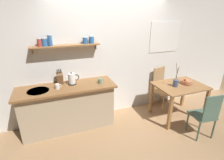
# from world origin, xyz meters

# --- Properties ---
(ground_plane) EXTENTS (14.00, 14.00, 0.00)m
(ground_plane) POSITION_xyz_m (0.00, 0.00, 0.00)
(ground_plane) COLOR #A87F56
(back_wall) EXTENTS (6.80, 0.11, 2.70)m
(back_wall) POSITION_xyz_m (0.21, 0.65, 1.35)
(back_wall) COLOR white
(back_wall) RESTS_ON ground_plane
(kitchen_counter) EXTENTS (1.83, 0.63, 0.93)m
(kitchen_counter) POSITION_xyz_m (-1.00, 0.32, 0.47)
(kitchen_counter) COLOR tan
(kitchen_counter) RESTS_ON ground_plane
(wall_shelf) EXTENTS (1.26, 0.20, 0.33)m
(wall_shelf) POSITION_xyz_m (-0.93, 0.49, 1.70)
(wall_shelf) COLOR #9E6B3D
(dining_table) EXTENTS (1.03, 0.77, 0.77)m
(dining_table) POSITION_xyz_m (1.33, -0.11, 0.65)
(dining_table) COLOR #9E6B3D
(dining_table) RESTS_ON ground_plane
(dining_chair_near) EXTENTS (0.42, 0.42, 0.92)m
(dining_chair_near) POSITION_xyz_m (1.31, -0.86, 0.50)
(dining_chair_near) COLOR #4C6B5B
(dining_chair_near) RESTS_ON ground_plane
(dining_chair_far) EXTENTS (0.48, 0.49, 0.99)m
(dining_chair_far) POSITION_xyz_m (1.25, 0.43, 0.53)
(dining_chair_far) COLOR tan
(dining_chair_far) RESTS_ON ground_plane
(fruit_bowl) EXTENTS (0.23, 0.23, 0.13)m
(fruit_bowl) POSITION_xyz_m (1.49, -0.10, 0.82)
(fruit_bowl) COLOR #BC704C
(fruit_bowl) RESTS_ON dining_table
(twig_vase) EXTENTS (0.11, 0.11, 0.52)m
(twig_vase) POSITION_xyz_m (1.18, -0.13, 0.85)
(twig_vase) COLOR #475675
(twig_vase) RESTS_ON dining_table
(electric_kettle) EXTENTS (0.25, 0.16, 0.24)m
(electric_kettle) POSITION_xyz_m (-0.87, 0.38, 1.03)
(electric_kettle) COLOR black
(electric_kettle) RESTS_ON kitchen_counter
(knife_block) EXTENTS (0.12, 0.19, 0.31)m
(knife_block) POSITION_xyz_m (-1.09, 0.48, 1.05)
(knife_block) COLOR brown
(knife_block) RESTS_ON kitchen_counter
(coffee_mug_by_sink) EXTENTS (0.12, 0.08, 0.09)m
(coffee_mug_by_sink) POSITION_xyz_m (-1.16, 0.25, 0.97)
(coffee_mug_by_sink) COLOR white
(coffee_mug_by_sink) RESTS_ON kitchen_counter
(coffee_mug_spare) EXTENTS (0.12, 0.08, 0.10)m
(coffee_mug_spare) POSITION_xyz_m (-0.35, 0.23, 0.97)
(coffee_mug_spare) COLOR slate
(coffee_mug_spare) RESTS_ON kitchen_counter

